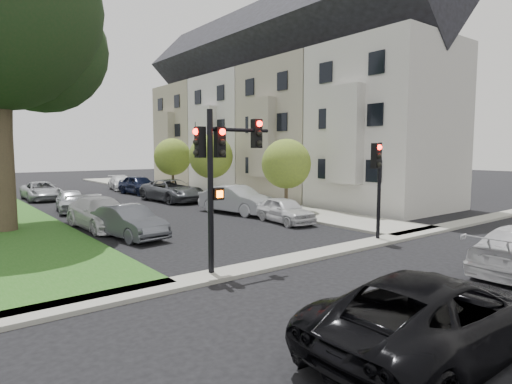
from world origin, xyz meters
TOP-DOWN VIEW (x-y plane):
  - ground at (0.00, 0.00)m, footprint 140.00×140.00m
  - sidewalk_right at (6.75, 24.00)m, footprint 3.50×44.00m
  - sidewalk_cross at (0.00, 2.00)m, footprint 60.00×1.00m
  - house_a at (12.45, 8.00)m, footprint 7.70×7.55m
  - house_b at (12.45, 15.50)m, footprint 7.70×7.55m
  - house_c at (12.45, 23.00)m, footprint 7.70×7.55m
  - house_d at (12.45, 30.50)m, footprint 7.70×7.55m
  - small_tree_a at (6.20, 10.16)m, footprint 2.85×2.85m
  - small_tree_b at (6.20, 18.31)m, footprint 3.18×3.18m
  - small_tree_c at (6.20, 24.34)m, footprint 3.08×3.08m
  - traffic_signal_main at (-3.43, 2.23)m, footprint 2.33×0.60m
  - traffic_signal_secondary at (3.85, 2.19)m, footprint 0.50×0.40m
  - car_cross_near at (-3.22, -4.27)m, footprint 5.33×2.48m
  - car_parked_0 at (3.94, 7.74)m, footprint 1.97×3.92m
  - car_parked_1 at (3.88, 11.82)m, footprint 2.54×5.07m
  - car_parked_2 at (3.60, 19.30)m, footprint 2.98×5.78m
  - car_parked_3 at (3.68, 25.42)m, footprint 2.31×4.78m
  - car_parked_4 at (3.96, 30.23)m, footprint 2.52×4.71m
  - car_parked_5 at (-3.62, 8.90)m, footprint 2.00×4.28m
  - car_parked_6 at (-3.82, 11.76)m, footprint 2.29×5.06m
  - car_parked_7 at (-3.49, 18.15)m, footprint 2.20×4.13m
  - car_parked_8 at (-3.55, 25.95)m, footprint 2.30×4.86m

SIDE VIEW (x-z plane):
  - ground at x=0.00m, z-range 0.00..0.00m
  - sidewalk_right at x=6.75m, z-range 0.00..0.12m
  - sidewalk_cross at x=0.00m, z-range 0.00..0.12m
  - car_parked_0 at x=3.94m, z-range 0.00..1.28m
  - car_parked_4 at x=3.96m, z-range 0.00..1.30m
  - car_parked_7 at x=-3.49m, z-range 0.00..1.34m
  - car_parked_8 at x=-3.55m, z-range 0.00..1.34m
  - car_parked_5 at x=-3.62m, z-range 0.00..1.36m
  - car_parked_6 at x=-3.82m, z-range 0.00..1.44m
  - car_cross_near at x=-3.22m, z-range 0.00..1.48m
  - car_parked_2 at x=3.60m, z-range 0.00..1.56m
  - car_parked_3 at x=3.68m, z-range 0.00..1.57m
  - car_parked_1 at x=3.88m, z-range 0.00..1.60m
  - traffic_signal_secondary at x=3.85m, z-range 0.77..4.70m
  - small_tree_a at x=6.20m, z-range 0.71..4.98m
  - small_tree_c at x=6.20m, z-range 0.76..5.38m
  - small_tree_b at x=6.20m, z-range 0.79..5.56m
  - traffic_signal_main at x=-3.43m, z-range 0.90..5.67m
  - house_a at x=12.45m, z-range -1.05..14.92m
  - house_b at x=12.45m, z-range -1.05..14.92m
  - house_c at x=12.45m, z-range -1.05..14.92m
  - house_d at x=12.45m, z-range -1.05..14.92m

